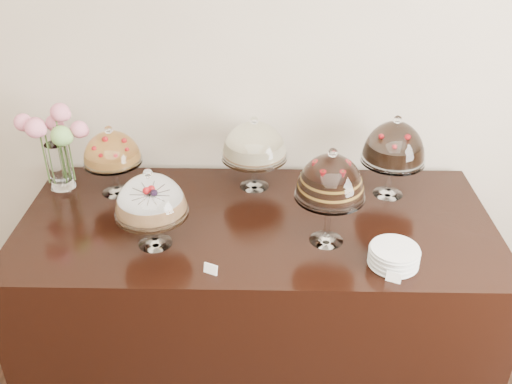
{
  "coord_description": "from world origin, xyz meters",
  "views": [
    {
      "loc": [
        0.04,
        0.23,
        2.37
      ],
      "look_at": [
        -0.0,
        2.4,
        1.08
      ],
      "focal_mm": 40.0,
      "sensor_mm": 36.0,
      "label": 1
    }
  ],
  "objects_px": {
    "display_counter": "(256,294)",
    "plate_stack": "(394,256)",
    "cake_stand_cheesecake": "(254,143)",
    "cake_stand_fruit_tart": "(111,151)",
    "cake_stand_sugar_sponge": "(151,199)",
    "cake_stand_choco_layer": "(331,180)",
    "cake_stand_dark_choco": "(394,145)",
    "flower_vase": "(53,140)"
  },
  "relations": [
    {
      "from": "cake_stand_choco_layer",
      "to": "plate_stack",
      "type": "height_order",
      "value": "cake_stand_choco_layer"
    },
    {
      "from": "cake_stand_sugar_sponge",
      "to": "plate_stack",
      "type": "height_order",
      "value": "cake_stand_sugar_sponge"
    },
    {
      "from": "cake_stand_sugar_sponge",
      "to": "plate_stack",
      "type": "relative_size",
      "value": 1.81
    },
    {
      "from": "flower_vase",
      "to": "cake_stand_fruit_tart",
      "type": "bearing_deg",
      "value": -8.44
    },
    {
      "from": "cake_stand_dark_choco",
      "to": "cake_stand_sugar_sponge",
      "type": "bearing_deg",
      "value": -157.87
    },
    {
      "from": "cake_stand_sugar_sponge",
      "to": "cake_stand_fruit_tart",
      "type": "relative_size",
      "value": 1.02
    },
    {
      "from": "flower_vase",
      "to": "plate_stack",
      "type": "height_order",
      "value": "flower_vase"
    },
    {
      "from": "cake_stand_choco_layer",
      "to": "cake_stand_cheesecake",
      "type": "xyz_separation_m",
      "value": [
        -0.33,
        0.47,
        -0.06
      ]
    },
    {
      "from": "cake_stand_choco_layer",
      "to": "cake_stand_fruit_tart",
      "type": "distance_m",
      "value": 1.1
    },
    {
      "from": "display_counter",
      "to": "cake_stand_choco_layer",
      "type": "height_order",
      "value": "cake_stand_choco_layer"
    },
    {
      "from": "cake_stand_sugar_sponge",
      "to": "cake_stand_dark_choco",
      "type": "xyz_separation_m",
      "value": [
        1.09,
        0.45,
        0.04
      ]
    },
    {
      "from": "cake_stand_choco_layer",
      "to": "cake_stand_cheesecake",
      "type": "distance_m",
      "value": 0.58
    },
    {
      "from": "cake_stand_sugar_sponge",
      "to": "cake_stand_fruit_tart",
      "type": "bearing_deg",
      "value": 121.55
    },
    {
      "from": "display_counter",
      "to": "flower_vase",
      "type": "relative_size",
      "value": 5.02
    },
    {
      "from": "cake_stand_choco_layer",
      "to": "cake_stand_cheesecake",
      "type": "height_order",
      "value": "cake_stand_choco_layer"
    },
    {
      "from": "cake_stand_fruit_tart",
      "to": "plate_stack",
      "type": "xyz_separation_m",
      "value": [
        1.28,
        -0.57,
        -0.19
      ]
    },
    {
      "from": "cake_stand_dark_choco",
      "to": "flower_vase",
      "type": "bearing_deg",
      "value": 178.79
    },
    {
      "from": "display_counter",
      "to": "cake_stand_dark_choco",
      "type": "height_order",
      "value": "cake_stand_dark_choco"
    },
    {
      "from": "cake_stand_cheesecake",
      "to": "cake_stand_fruit_tart",
      "type": "height_order",
      "value": "cake_stand_cheesecake"
    },
    {
      "from": "cake_stand_dark_choco",
      "to": "cake_stand_cheesecake",
      "type": "bearing_deg",
      "value": 174.51
    },
    {
      "from": "cake_stand_cheesecake",
      "to": "plate_stack",
      "type": "relative_size",
      "value": 1.89
    },
    {
      "from": "display_counter",
      "to": "plate_stack",
      "type": "distance_m",
      "value": 0.82
    },
    {
      "from": "cake_stand_sugar_sponge",
      "to": "cake_stand_cheesecake",
      "type": "height_order",
      "value": "cake_stand_cheesecake"
    },
    {
      "from": "cake_stand_fruit_tart",
      "to": "plate_stack",
      "type": "relative_size",
      "value": 1.78
    },
    {
      "from": "cake_stand_choco_layer",
      "to": "plate_stack",
      "type": "relative_size",
      "value": 2.22
    },
    {
      "from": "cake_stand_sugar_sponge",
      "to": "cake_stand_cheesecake",
      "type": "bearing_deg",
      "value": 50.31
    },
    {
      "from": "display_counter",
      "to": "cake_stand_choco_layer",
      "type": "xyz_separation_m",
      "value": [
        0.31,
        -0.16,
        0.75
      ]
    },
    {
      "from": "display_counter",
      "to": "cake_stand_dark_choco",
      "type": "bearing_deg",
      "value": 20.93
    },
    {
      "from": "display_counter",
      "to": "plate_stack",
      "type": "relative_size",
      "value": 10.82
    },
    {
      "from": "cake_stand_sugar_sponge",
      "to": "plate_stack",
      "type": "bearing_deg",
      "value": -7.35
    },
    {
      "from": "cake_stand_sugar_sponge",
      "to": "flower_vase",
      "type": "bearing_deg",
      "value": 139.49
    },
    {
      "from": "cake_stand_dark_choco",
      "to": "cake_stand_fruit_tart",
      "type": "bearing_deg",
      "value": -179.64
    },
    {
      "from": "display_counter",
      "to": "flower_vase",
      "type": "bearing_deg",
      "value": 164.05
    },
    {
      "from": "display_counter",
      "to": "cake_stand_sugar_sponge",
      "type": "distance_m",
      "value": 0.83
    },
    {
      "from": "display_counter",
      "to": "cake_stand_cheesecake",
      "type": "distance_m",
      "value": 0.76
    },
    {
      "from": "cake_stand_fruit_tart",
      "to": "flower_vase",
      "type": "xyz_separation_m",
      "value": [
        -0.29,
        0.04,
        0.03
      ]
    },
    {
      "from": "cake_stand_sugar_sponge",
      "to": "cake_stand_cheesecake",
      "type": "xyz_separation_m",
      "value": [
        0.42,
        0.51,
        0.01
      ]
    },
    {
      "from": "cake_stand_sugar_sponge",
      "to": "cake_stand_dark_choco",
      "type": "bearing_deg",
      "value": 22.13
    },
    {
      "from": "cake_stand_dark_choco",
      "to": "plate_stack",
      "type": "distance_m",
      "value": 0.62
    },
    {
      "from": "cake_stand_sugar_sponge",
      "to": "plate_stack",
      "type": "distance_m",
      "value": 1.04
    },
    {
      "from": "cake_stand_fruit_tart",
      "to": "flower_vase",
      "type": "bearing_deg",
      "value": 171.56
    },
    {
      "from": "cake_stand_cheesecake",
      "to": "flower_vase",
      "type": "xyz_separation_m",
      "value": [
        -0.99,
        -0.03,
        0.02
      ]
    }
  ]
}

